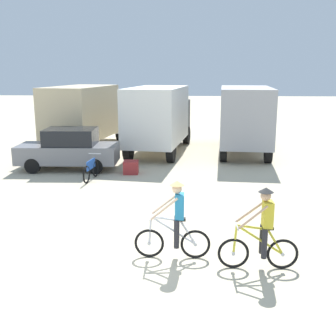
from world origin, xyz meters
TOP-DOWN VIEW (x-y plane):
  - ground_plane at (0.00, 0.00)m, footprint 120.00×120.00m
  - box_truck_tan_camper at (-4.46, 13.69)m, footprint 3.37×7.03m
  - box_truck_white_box at (-0.39, 12.66)m, footprint 3.21×7.00m
  - box_truck_grey_hauler at (3.93, 12.77)m, footprint 2.85×6.90m
  - sedan_parked at (-3.98, 8.67)m, footprint 4.25×1.89m
  - cyclist_orange_shirt at (0.86, 0.21)m, footprint 1.73×0.52m
  - cyclist_cowboy_hat at (2.72, -0.22)m, footprint 1.73×0.52m
  - bicycle_spare at (-2.64, 6.95)m, footprint 0.50×1.73m
  - supply_crate at (-1.24, 8.05)m, footprint 0.62×0.62m

SIDE VIEW (x-z plane):
  - ground_plane at x=0.00m, z-range 0.00..0.00m
  - supply_crate at x=-1.24m, z-range 0.00..0.53m
  - bicycle_spare at x=-2.64m, z-range -0.09..0.88m
  - cyclist_orange_shirt at x=0.86m, z-range -0.06..1.76m
  - cyclist_cowboy_hat at x=2.72m, z-range -0.06..1.76m
  - sedan_parked at x=-3.98m, z-range 0.00..1.76m
  - box_truck_tan_camper at x=-4.46m, z-range 0.20..3.55m
  - box_truck_white_box at x=-0.39m, z-range 0.20..3.55m
  - box_truck_grey_hauler at x=3.93m, z-range 0.20..3.55m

